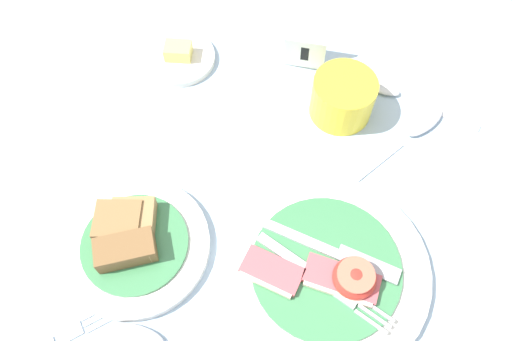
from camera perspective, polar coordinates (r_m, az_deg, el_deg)
name	(u,v)px	position (r m, az deg, el deg)	size (l,w,h in m)	color
ground_plane	(243,236)	(0.64, -1.46, -7.55)	(3.00, 3.00, 0.00)	#A3BCD1
breakfast_plate	(327,270)	(0.62, 8.09, -11.15)	(0.26, 0.26, 0.04)	silver
bread_plate	(133,242)	(0.64, -13.92, -7.89)	(0.19, 0.19, 0.04)	silver
sugar_cup	(343,97)	(0.72, 9.90, 8.32)	(0.09, 0.09, 0.06)	yellow
butter_dish	(179,57)	(0.80, -8.76, 12.72)	(0.11, 0.11, 0.03)	silver
number_card	(306,49)	(0.77, 5.73, 13.69)	(0.06, 0.05, 0.07)	white
teaspoon_by_saucer	(394,92)	(0.78, 15.54, 8.60)	(0.19, 0.06, 0.01)	silver
teaspoon_stray	(412,133)	(0.74, 17.39, 4.16)	(0.12, 0.17, 0.01)	silver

